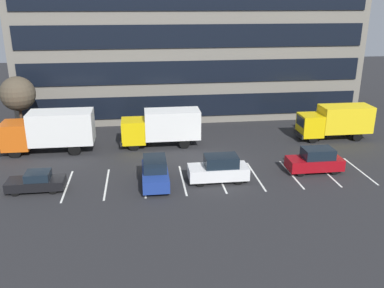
% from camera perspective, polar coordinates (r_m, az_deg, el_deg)
% --- Properties ---
extents(ground_plane, '(120.00, 120.00, 0.00)m').
position_cam_1_polar(ground_plane, '(34.43, 2.77, -2.39)').
color(ground_plane, '#262628').
extents(office_building, '(37.00, 13.82, 18.00)m').
position_cam_1_polar(office_building, '(49.88, -0.67, 15.09)').
color(office_building, slate).
rests_on(office_building, ground_plane).
extents(lot_markings, '(22.54, 5.40, 0.01)m').
position_cam_1_polar(lot_markings, '(31.35, 3.83, -4.68)').
color(lot_markings, silver).
rests_on(lot_markings, ground_plane).
extents(box_truck_yellow, '(7.17, 2.37, 3.32)m').
position_cam_1_polar(box_truck_yellow, '(37.54, -4.10, 2.48)').
color(box_truck_yellow, yellow).
rests_on(box_truck_yellow, ground_plane).
extents(box_truck_yellow_all, '(6.95, 2.30, 3.22)m').
position_cam_1_polar(box_truck_yellow_all, '(41.67, 19.21, 3.07)').
color(box_truck_yellow_all, yellow).
rests_on(box_truck_yellow_all, ground_plane).
extents(box_truck_orange, '(7.85, 2.60, 3.64)m').
position_cam_1_polar(box_truck_orange, '(37.88, -18.95, 1.88)').
color(box_truck_orange, '#D85914').
rests_on(box_truck_orange, ground_plane).
extents(suv_navy, '(1.84, 4.35, 1.97)m').
position_cam_1_polar(suv_navy, '(29.99, -5.11, -3.90)').
color(suv_navy, navy).
rests_on(suv_navy, ground_plane).
extents(sedan_black, '(3.93, 1.64, 1.41)m').
position_cam_1_polar(sedan_black, '(31.04, -20.64, -4.90)').
color(sedan_black, black).
rests_on(sedan_black, ground_plane).
extents(suv_maroon, '(4.22, 1.79, 1.91)m').
position_cam_1_polar(suv_maroon, '(33.47, 16.62, -2.19)').
color(suv_maroon, maroon).
rests_on(suv_maroon, ground_plane).
extents(suv_white, '(4.37, 1.85, 1.98)m').
position_cam_1_polar(suv_white, '(30.51, 3.73, -3.44)').
color(suv_white, white).
rests_on(suv_white, ground_plane).
extents(bare_tree, '(3.21, 3.21, 6.02)m').
position_cam_1_polar(bare_tree, '(41.95, -22.87, 6.37)').
color(bare_tree, '#473323').
rests_on(bare_tree, ground_plane).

